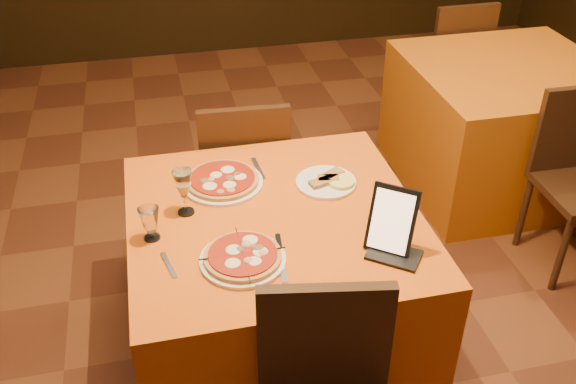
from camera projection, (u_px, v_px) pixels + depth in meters
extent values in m
cube|color=#5E2D19|center=(316.00, 328.00, 2.97)|extent=(6.00, 7.00, 0.01)
cube|color=#D7590D|center=(275.00, 288.00, 2.65)|extent=(1.10, 1.10, 0.75)
cube|color=#B1550B|center=(501.00, 125.00, 3.82)|extent=(1.10, 1.10, 0.75)
cylinder|color=white|center=(243.00, 260.00, 2.21)|extent=(0.30, 0.30, 0.01)
cylinder|color=#AD4C23|center=(243.00, 256.00, 2.20)|extent=(0.27, 0.27, 0.02)
cylinder|color=white|center=(223.00, 183.00, 2.61)|extent=(0.33, 0.33, 0.01)
cylinder|color=#AD4C23|center=(222.00, 180.00, 2.60)|extent=(0.30, 0.30, 0.02)
cylinder|color=white|center=(326.00, 182.00, 2.61)|extent=(0.25, 0.25, 0.01)
cylinder|color=olive|center=(326.00, 179.00, 2.60)|extent=(0.15, 0.15, 0.02)
cube|color=black|center=(392.00, 220.00, 2.21)|extent=(0.19, 0.18, 0.23)
cube|color=#A9A9AF|center=(281.00, 259.00, 2.22)|extent=(0.05, 0.25, 0.01)
cube|color=silver|center=(169.00, 265.00, 2.19)|extent=(0.05, 0.15, 0.01)
cube|color=#B0B0B7|center=(258.00, 169.00, 2.70)|extent=(0.03, 0.18, 0.01)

